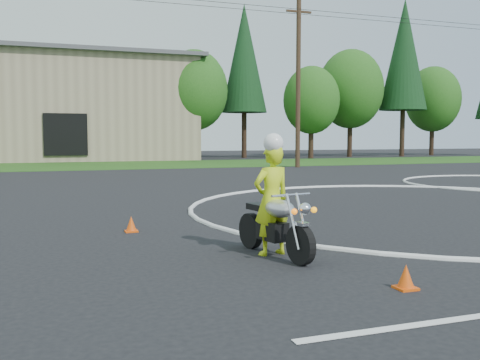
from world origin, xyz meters
name	(u,v)px	position (x,y,z in m)	size (l,w,h in m)	color
grass_strip	(192,164)	(0.00, 27.00, 0.01)	(120.00, 10.00, 0.02)	#1E4714
course_markings	(457,199)	(2.17, 4.35, 0.01)	(19.05, 19.05, 0.12)	silver
primary_motorcycle	(276,225)	(-5.79, -0.77, 0.49)	(0.67, 1.91, 1.01)	black
rider_primary_grp	(272,197)	(-5.80, -0.64, 0.91)	(0.69, 0.52, 1.88)	#C0DA16
treeline	(331,83)	(14.78, 34.61, 6.62)	(38.20, 8.10, 14.52)	#382619
utility_poles	(298,80)	(5.00, 21.00, 5.20)	(41.60, 1.12, 10.00)	#473321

